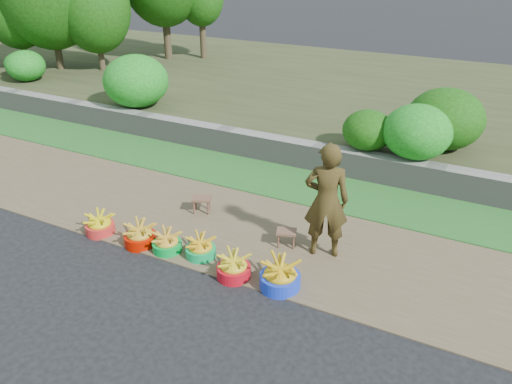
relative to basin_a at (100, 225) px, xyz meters
The scene contains 15 objects.
ground_plane 2.30m from the basin_a, ahead, with size 120.00×120.00×0.00m, color black.
dirt_shoulder 2.53m from the basin_a, 25.05° to the left, with size 80.00×2.50×0.02m, color brown.
grass_verge 3.83m from the basin_a, 53.27° to the left, with size 80.00×1.50×0.04m, color #246323.
retaining_wall 4.54m from the basin_a, 59.69° to the left, with size 80.00×0.35×0.55m, color gray.
earth_bank 9.11m from the basin_a, 75.44° to the left, with size 80.00×10.00×0.50m, color #363C20.
vegetation 9.10m from the basin_a, 64.48° to the left, with size 33.50×8.20×4.72m.
basin_a is the anchor object (origin of this frame).
basin_b 0.79m from the basin_a, ahead, with size 0.49×0.49×0.37m.
basin_c 1.27m from the basin_a, ahead, with size 0.45×0.45×0.33m.
basin_d 1.81m from the basin_a, ahead, with size 0.45×0.45×0.34m.
basin_e 2.48m from the basin_a, ahead, with size 0.48×0.48×0.36m.
basin_f 3.16m from the basin_a, ahead, with size 0.56×0.56×0.41m.
stool_left 1.71m from the basin_a, 49.91° to the left, with size 0.39×0.35×0.28m.
stool_right 2.99m from the basin_a, 19.32° to the left, with size 0.36×0.32×0.27m.
vendor_woman 3.63m from the basin_a, 17.43° to the left, with size 0.64×0.42×1.76m, color black.
Camera 1 is at (3.06, -4.81, 4.22)m, focal length 35.00 mm.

